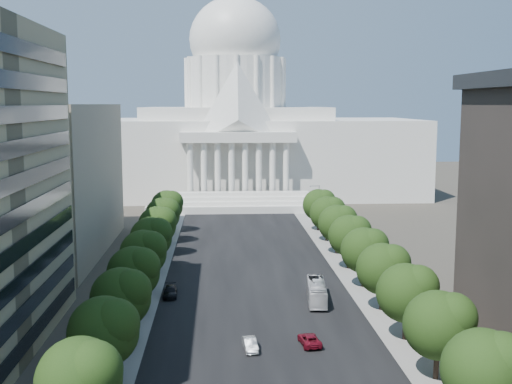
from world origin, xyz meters
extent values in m
cube|color=black|center=(0.00, 90.00, 0.00)|extent=(30.00, 260.00, 0.01)
cube|color=gray|center=(-19.00, 90.00, 0.00)|extent=(8.00, 260.00, 0.02)
cube|color=gray|center=(19.00, 90.00, 0.00)|extent=(8.00, 260.00, 0.02)
cube|color=white|center=(0.00, 185.00, 12.50)|extent=(120.00, 50.00, 25.00)
cube|color=white|center=(0.00, 185.00, 27.00)|extent=(60.00, 40.00, 4.00)
cube|color=white|center=(0.00, 158.00, 20.50)|extent=(34.00, 8.00, 3.00)
cylinder|color=white|center=(0.00, 185.00, 37.00)|extent=(32.00, 32.00, 16.00)
ellipsoid|color=white|center=(0.00, 185.00, 51.00)|extent=(30.00, 30.00, 27.60)
cube|color=gray|center=(-48.00, 100.00, 15.00)|extent=(38.00, 52.00, 30.00)
sphere|color=black|center=(-18.00, 24.00, 6.17)|extent=(7.60, 7.60, 7.60)
sphere|color=black|center=(-16.67, 23.24, 7.31)|extent=(5.32, 5.32, 5.32)
cylinder|color=#33261C|center=(-18.00, 36.00, 1.47)|extent=(0.56, 0.56, 2.94)
sphere|color=black|center=(-18.00, 36.00, 6.17)|extent=(7.60, 7.60, 7.60)
sphere|color=black|center=(-16.67, 35.24, 7.31)|extent=(5.32, 5.32, 5.32)
cylinder|color=#33261C|center=(-18.00, 48.00, 1.47)|extent=(0.56, 0.56, 2.94)
sphere|color=black|center=(-18.00, 48.00, 6.17)|extent=(7.60, 7.60, 7.60)
sphere|color=black|center=(-16.67, 47.24, 7.31)|extent=(5.32, 5.32, 5.32)
cylinder|color=#33261C|center=(-18.00, 60.00, 1.47)|extent=(0.56, 0.56, 2.94)
sphere|color=black|center=(-18.00, 60.00, 6.17)|extent=(7.60, 7.60, 7.60)
sphere|color=black|center=(-16.67, 59.24, 7.31)|extent=(5.32, 5.32, 5.32)
cylinder|color=#33261C|center=(-18.00, 72.00, 1.47)|extent=(0.56, 0.56, 2.94)
sphere|color=black|center=(-18.00, 72.00, 6.17)|extent=(7.60, 7.60, 7.60)
sphere|color=black|center=(-16.67, 71.24, 7.31)|extent=(5.32, 5.32, 5.32)
cylinder|color=#33261C|center=(-18.00, 84.00, 1.47)|extent=(0.56, 0.56, 2.94)
sphere|color=black|center=(-18.00, 84.00, 6.17)|extent=(7.60, 7.60, 7.60)
sphere|color=black|center=(-16.67, 83.24, 7.31)|extent=(5.32, 5.32, 5.32)
cylinder|color=#33261C|center=(-18.00, 96.00, 1.47)|extent=(0.56, 0.56, 2.94)
sphere|color=black|center=(-18.00, 96.00, 6.17)|extent=(7.60, 7.60, 7.60)
sphere|color=black|center=(-16.67, 95.24, 7.31)|extent=(5.32, 5.32, 5.32)
cylinder|color=#33261C|center=(-18.00, 108.00, 1.47)|extent=(0.56, 0.56, 2.94)
sphere|color=black|center=(-18.00, 108.00, 6.17)|extent=(7.60, 7.60, 7.60)
sphere|color=black|center=(-16.67, 107.24, 7.31)|extent=(5.32, 5.32, 5.32)
cylinder|color=#33261C|center=(-18.00, 120.00, 1.47)|extent=(0.56, 0.56, 2.94)
sphere|color=black|center=(-18.00, 120.00, 6.17)|extent=(7.60, 7.60, 7.60)
sphere|color=black|center=(-16.67, 119.24, 7.31)|extent=(5.32, 5.32, 5.32)
sphere|color=black|center=(18.00, 24.00, 6.17)|extent=(7.60, 7.60, 7.60)
sphere|color=black|center=(19.33, 23.24, 7.31)|extent=(5.32, 5.32, 5.32)
cylinder|color=#33261C|center=(18.00, 36.00, 1.47)|extent=(0.56, 0.56, 2.94)
sphere|color=black|center=(18.00, 36.00, 6.17)|extent=(7.60, 7.60, 7.60)
sphere|color=black|center=(19.33, 35.24, 7.31)|extent=(5.32, 5.32, 5.32)
cylinder|color=#33261C|center=(18.00, 48.00, 1.47)|extent=(0.56, 0.56, 2.94)
sphere|color=black|center=(18.00, 48.00, 6.17)|extent=(7.60, 7.60, 7.60)
sphere|color=black|center=(19.33, 47.24, 7.31)|extent=(5.32, 5.32, 5.32)
cylinder|color=#33261C|center=(18.00, 60.00, 1.47)|extent=(0.56, 0.56, 2.94)
sphere|color=black|center=(18.00, 60.00, 6.17)|extent=(7.60, 7.60, 7.60)
sphere|color=black|center=(19.33, 59.24, 7.31)|extent=(5.32, 5.32, 5.32)
cylinder|color=#33261C|center=(18.00, 72.00, 1.47)|extent=(0.56, 0.56, 2.94)
sphere|color=black|center=(18.00, 72.00, 6.17)|extent=(7.60, 7.60, 7.60)
sphere|color=black|center=(19.33, 71.24, 7.31)|extent=(5.32, 5.32, 5.32)
cylinder|color=#33261C|center=(18.00, 84.00, 1.47)|extent=(0.56, 0.56, 2.94)
sphere|color=black|center=(18.00, 84.00, 6.17)|extent=(7.60, 7.60, 7.60)
sphere|color=black|center=(19.33, 83.24, 7.31)|extent=(5.32, 5.32, 5.32)
cylinder|color=#33261C|center=(18.00, 96.00, 1.47)|extent=(0.56, 0.56, 2.94)
sphere|color=black|center=(18.00, 96.00, 6.17)|extent=(7.60, 7.60, 7.60)
sphere|color=black|center=(19.33, 95.24, 7.31)|extent=(5.32, 5.32, 5.32)
cylinder|color=#33261C|center=(18.00, 108.00, 1.47)|extent=(0.56, 0.56, 2.94)
sphere|color=black|center=(18.00, 108.00, 6.17)|extent=(7.60, 7.60, 7.60)
sphere|color=black|center=(19.33, 107.24, 7.31)|extent=(5.32, 5.32, 5.32)
cylinder|color=#33261C|center=(18.00, 120.00, 1.47)|extent=(0.56, 0.56, 2.94)
sphere|color=black|center=(18.00, 120.00, 6.17)|extent=(7.60, 7.60, 7.60)
sphere|color=black|center=(19.33, 119.24, 7.31)|extent=(5.32, 5.32, 5.32)
cylinder|color=gray|center=(20.50, 35.00, 4.50)|extent=(0.18, 0.18, 9.00)
cylinder|color=gray|center=(19.30, 35.00, 8.80)|extent=(2.40, 0.14, 0.14)
sphere|color=gray|center=(18.20, 35.00, 8.70)|extent=(0.44, 0.44, 0.44)
cylinder|color=gray|center=(20.50, 60.00, 4.50)|extent=(0.18, 0.18, 9.00)
cylinder|color=gray|center=(19.30, 60.00, 8.80)|extent=(2.40, 0.14, 0.14)
sphere|color=gray|center=(18.20, 60.00, 8.70)|extent=(0.44, 0.44, 0.44)
cylinder|color=gray|center=(20.50, 85.00, 4.50)|extent=(0.18, 0.18, 9.00)
cylinder|color=gray|center=(19.30, 85.00, 8.80)|extent=(2.40, 0.14, 0.14)
sphere|color=gray|center=(18.20, 85.00, 8.70)|extent=(0.44, 0.44, 0.44)
cylinder|color=gray|center=(20.50, 110.00, 4.50)|extent=(0.18, 0.18, 9.00)
cylinder|color=gray|center=(19.30, 110.00, 8.80)|extent=(2.40, 0.14, 0.14)
sphere|color=gray|center=(18.20, 110.00, 8.70)|extent=(0.44, 0.44, 0.44)
cylinder|color=gray|center=(20.50, 135.00, 4.50)|extent=(0.18, 0.18, 9.00)
cylinder|color=gray|center=(19.30, 135.00, 8.80)|extent=(2.40, 0.14, 0.14)
sphere|color=gray|center=(18.20, 135.00, 8.70)|extent=(0.44, 0.44, 0.44)
imported|color=#999DA0|center=(-2.02, 45.50, 0.72)|extent=(1.96, 4.51, 1.44)
imported|color=maroon|center=(5.51, 46.69, 0.69)|extent=(2.83, 5.17, 1.37)
imported|color=black|center=(-13.50, 68.27, 0.79)|extent=(2.40, 5.50, 1.57)
imported|color=silver|center=(9.11, 64.40, 1.55)|extent=(3.65, 11.31, 3.09)
camera|label=1|loc=(-5.68, -29.87, 30.01)|focal=45.00mm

